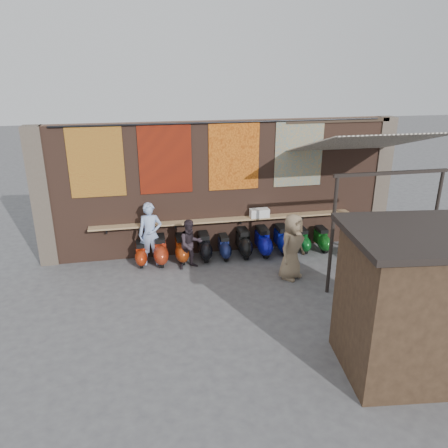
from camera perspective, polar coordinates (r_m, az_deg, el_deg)
name	(u,v)px	position (r m, az deg, el deg)	size (l,w,h in m)	color
ground	(243,289)	(11.59, 2.45, -8.42)	(70.00, 70.00, 0.00)	#474749
brick_wall	(223,188)	(13.28, -0.19, 4.74)	(10.00, 0.40, 4.00)	brown
pier_left	(42,198)	(13.33, -22.73, 3.19)	(0.50, 0.50, 4.00)	#4C4238
pier_right	(379,179)	(15.15, 19.58, 5.52)	(0.50, 0.50, 4.00)	#4C4238
eating_counter	(225,220)	(13.21, 0.12, 0.56)	(8.00, 0.32, 0.05)	#9E7A51
shelf_box	(259,213)	(13.38, 4.65, 1.45)	(0.58, 0.28, 0.26)	white
tapestry_redgold	(96,162)	(12.65, -16.36, 7.79)	(1.50, 0.02, 2.00)	maroon
tapestry_sun	(165,159)	(12.62, -7.68, 8.40)	(1.50, 0.02, 2.00)	red
tapestry_orange	(234,156)	(12.90, 1.32, 8.84)	(1.50, 0.02, 2.00)	orange
tapestry_multi	(299,154)	(13.48, 9.75, 9.05)	(1.50, 0.02, 2.00)	teal
hang_rail	(224,122)	(12.67, 0.00, 13.12)	(0.06, 0.06, 9.50)	black
scooter_stool_0	(141,254)	(12.96, -10.80, -3.86)	(0.32, 0.71, 0.68)	#AF2C0D
scooter_stool_1	(161,250)	(12.91, -8.29, -3.44)	(0.39, 0.87, 0.83)	#A32E15
scooter_stool_2	(181,249)	(12.99, -5.59, -3.25)	(0.38, 0.83, 0.79)	#94320D
scooter_stool_3	(204,247)	(13.09, -2.59, -2.97)	(0.38, 0.84, 0.79)	black
scooter_stool_4	(224,247)	(13.18, 0.03, -3.02)	(0.33, 0.73, 0.69)	navy
scooter_stool_5	(244,243)	(13.30, 2.57, -2.49)	(0.39, 0.87, 0.83)	black
scooter_stool_6	(263,242)	(13.41, 5.11, -2.31)	(0.40, 0.89, 0.85)	#0D1098
scooter_stool_7	(282,240)	(13.63, 7.62, -2.05)	(0.40, 0.89, 0.84)	navy
scooter_stool_8	(302,240)	(13.86, 10.15, -2.07)	(0.35, 0.77, 0.73)	#0B4E19
scooter_stool_9	(322,239)	(14.03, 12.64, -1.96)	(0.35, 0.77, 0.73)	#105216
diner_left	(150,234)	(12.73, -9.59, -1.32)	(0.68, 0.45, 1.87)	#9CB4E3
diner_right	(191,244)	(12.44, -4.40, -2.64)	(0.71, 0.55, 1.45)	#2A2026
shopper_navy	(403,252)	(12.71, 22.32, -3.36)	(0.93, 0.39, 1.58)	black
shopper_grey	(417,259)	(12.43, 23.89, -4.15)	(1.02, 0.58, 1.57)	#5C5D62
shopper_tan	(292,247)	(11.89, 8.87, -2.94)	(0.90, 0.59, 1.84)	#816C52
market_stall	(418,306)	(8.89, 23.99, -9.80)	(2.52, 1.89, 2.73)	black
stall_roof	(431,234)	(8.32, 25.38, -1.21)	(2.83, 2.18, 0.12)	black
stall_sign	(398,254)	(9.40, 21.81, -3.65)	(1.20, 0.04, 0.50)	gold
stall_shelf	(392,297)	(9.81, 21.06, -8.92)	(2.10, 0.10, 0.06)	#473321
awning_canvas	(363,143)	(12.47, 17.74, 10.07)	(3.20, 3.40, 0.03)	beige
awning_ledger	(339,120)	(13.81, 14.75, 12.95)	(3.30, 0.08, 0.12)	#33261C
awning_header	(392,173)	(11.30, 21.08, 6.24)	(3.00, 0.08, 0.08)	black
awning_post_left	(332,236)	(11.08, 13.93, -1.56)	(0.09, 0.09, 3.10)	black
awning_post_right	(433,228)	(12.50, 25.65, -0.51)	(0.09, 0.09, 3.10)	black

